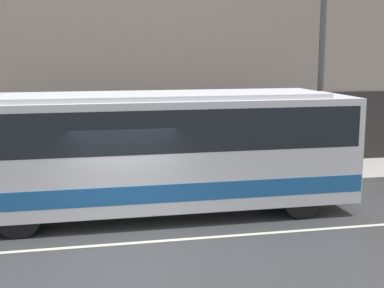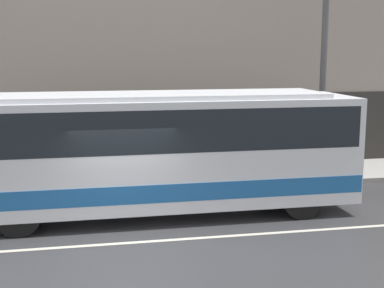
# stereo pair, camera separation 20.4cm
# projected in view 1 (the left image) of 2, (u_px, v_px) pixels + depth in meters

# --- Properties ---
(ground_plane) EXTENTS (60.00, 60.00, 0.00)m
(ground_plane) POSITION_uv_depth(u_px,v_px,m) (129.00, 243.00, 12.10)
(ground_plane) COLOR #38383A
(sidewalk) EXTENTS (60.00, 2.97, 0.17)m
(sidewalk) POSITION_uv_depth(u_px,v_px,m) (113.00, 182.00, 17.37)
(sidewalk) COLOR #A09E99
(sidewalk) RESTS_ON ground_plane
(building_facade) EXTENTS (60.00, 0.35, 11.10)m
(building_facade) POSITION_uv_depth(u_px,v_px,m) (106.00, 19.00, 18.02)
(building_facade) COLOR gray
(building_facade) RESTS_ON ground_plane
(lane_stripe) EXTENTS (54.00, 0.14, 0.01)m
(lane_stripe) POSITION_uv_depth(u_px,v_px,m) (129.00, 243.00, 12.10)
(lane_stripe) COLOR beige
(lane_stripe) RESTS_ON ground_plane
(transit_bus) EXTENTS (11.06, 2.58, 3.22)m
(transit_bus) POSITION_uv_depth(u_px,v_px,m) (146.00, 148.00, 13.91)
(transit_bus) COLOR silver
(transit_bus) RESTS_ON ground_plane
(utility_pole_near) EXTENTS (0.21, 0.21, 7.69)m
(utility_pole_near) POSITION_uv_depth(u_px,v_px,m) (322.00, 60.00, 17.22)
(utility_pole_near) COLOR #4C4C4F
(utility_pole_near) RESTS_ON sidewalk
(pedestrian_waiting) EXTENTS (0.36, 0.36, 1.63)m
(pedestrian_waiting) POSITION_uv_depth(u_px,v_px,m) (119.00, 159.00, 16.86)
(pedestrian_waiting) COLOR navy
(pedestrian_waiting) RESTS_ON sidewalk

